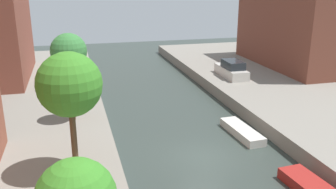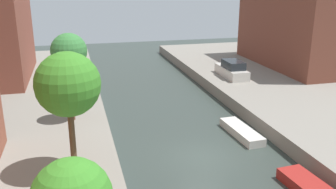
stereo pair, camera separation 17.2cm
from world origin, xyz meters
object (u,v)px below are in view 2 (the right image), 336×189
at_px(street_tree_3, 70,77).
at_px(moored_boat_right_3, 241,132).
at_px(low_block_right, 311,21).
at_px(street_tree_4, 69,51).
at_px(parked_car, 232,70).
at_px(street_tree_2, 68,85).
at_px(moored_boat_right_2, 306,185).

bearing_deg(street_tree_3, moored_boat_right_3, -16.39).
height_order(low_block_right, street_tree_3, low_block_right).
xyz_separation_m(low_block_right, street_tree_4, (-25.22, -3.36, -1.38)).
distance_m(street_tree_4, parked_car, 15.20).
relative_size(street_tree_4, moored_boat_right_3, 1.13).
bearing_deg(street_tree_4, street_tree_3, -90.00).
relative_size(street_tree_2, street_tree_4, 1.24).
bearing_deg(moored_boat_right_3, street_tree_3, 163.61).
bearing_deg(street_tree_4, moored_boat_right_2, -57.86).
distance_m(moored_boat_right_2, moored_boat_right_3, 6.98).
relative_size(street_tree_4, parked_car, 1.03).
bearing_deg(parked_car, street_tree_4, -178.22).
bearing_deg(moored_boat_right_2, low_block_right, 55.66).
distance_m(street_tree_2, street_tree_4, 14.57).
height_order(low_block_right, parked_car, low_block_right).
xyz_separation_m(low_block_right, street_tree_2, (-25.22, -17.89, -0.25)).
distance_m(low_block_right, street_tree_2, 30.92).
bearing_deg(street_tree_3, low_block_right, 22.95).
relative_size(low_block_right, parked_car, 3.14).
height_order(street_tree_3, parked_car, street_tree_3).
distance_m(street_tree_4, moored_boat_right_3, 15.61).
bearing_deg(low_block_right, moored_boat_right_2, -124.34).
bearing_deg(moored_boat_right_2, parked_car, 77.47).
bearing_deg(low_block_right, street_tree_3, -157.05).
relative_size(low_block_right, street_tree_4, 3.04).
height_order(street_tree_3, street_tree_4, street_tree_4).
bearing_deg(moored_boat_right_3, moored_boat_right_2, -88.70).
xyz_separation_m(street_tree_3, parked_car, (14.97, 7.78, -2.25)).
distance_m(low_block_right, parked_car, 11.38).
xyz_separation_m(street_tree_2, moored_boat_right_2, (10.98, -2.95, -5.13)).
distance_m(street_tree_4, moored_boat_right_2, 21.03).
relative_size(street_tree_3, parked_car, 0.86).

